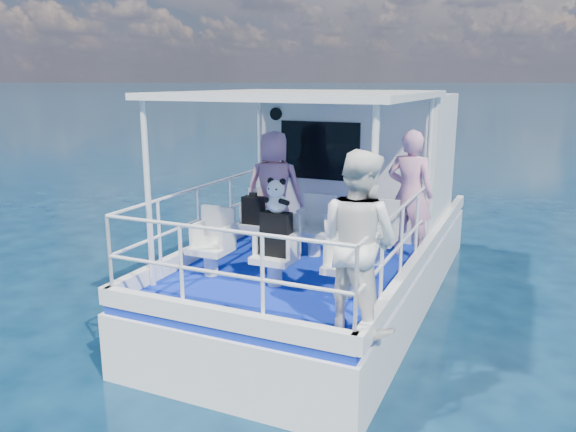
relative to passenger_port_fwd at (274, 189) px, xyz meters
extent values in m
plane|color=#071D34|center=(0.75, -0.47, -1.76)|extent=(2000.00, 2000.00, 0.00)
cube|color=white|center=(0.75, 0.53, -1.76)|extent=(3.00, 7.00, 1.60)
cube|color=#0B21A0|center=(0.75, 0.53, -0.91)|extent=(2.90, 6.90, 0.10)
cube|color=white|center=(0.75, 1.83, 0.24)|extent=(2.85, 2.00, 2.20)
cube|color=white|center=(0.75, -0.67, 1.38)|extent=(3.00, 3.20, 0.08)
cylinder|color=white|center=(-0.60, -2.17, 0.24)|extent=(0.07, 0.07, 2.20)
cylinder|color=white|center=(2.10, -2.17, 0.24)|extent=(0.07, 0.07, 2.20)
cylinder|color=white|center=(-0.60, 0.73, 0.24)|extent=(0.07, 0.07, 2.20)
cylinder|color=white|center=(2.10, 0.73, 0.24)|extent=(0.07, 0.07, 2.20)
cube|color=silver|center=(-0.15, -0.27, -0.67)|extent=(0.48, 0.46, 0.38)
cube|color=silver|center=(0.75, -0.27, -0.67)|extent=(0.48, 0.46, 0.38)
cube|color=silver|center=(1.65, -0.27, -0.67)|extent=(0.48, 0.46, 0.38)
cube|color=silver|center=(-0.15, -1.57, -0.67)|extent=(0.48, 0.46, 0.38)
cube|color=silver|center=(0.75, -1.57, -0.67)|extent=(0.48, 0.46, 0.38)
cube|color=silver|center=(1.65, -1.57, -0.67)|extent=(0.48, 0.46, 0.38)
imported|color=#C27D9D|center=(0.00, 0.00, 0.00)|extent=(0.73, 0.60, 1.71)
imported|color=pink|center=(1.95, 0.26, 0.03)|extent=(0.68, 0.47, 1.77)
imported|color=white|center=(2.00, -2.30, 0.04)|extent=(1.04, 0.93, 1.79)
cube|color=black|center=(-0.19, -0.32, -0.28)|extent=(0.31, 0.17, 0.40)
cube|color=black|center=(0.77, -1.56, -0.21)|extent=(0.35, 0.20, 0.52)
cube|color=black|center=(-0.19, -0.31, -0.04)|extent=(0.10, 0.06, 0.06)
camera|label=1|loc=(3.52, -7.36, 1.56)|focal=35.00mm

